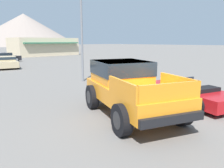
{
  "coord_description": "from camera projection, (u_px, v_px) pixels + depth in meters",
  "views": [
    {
      "loc": [
        -6.09,
        -4.42,
        2.67
      ],
      "look_at": [
        -0.18,
        1.44,
        1.04
      ],
      "focal_mm": 35.0,
      "sensor_mm": 36.0,
      "label": 1
    }
  ],
  "objects": [
    {
      "name": "ground_plane",
      "position": [
        144.0,
        117.0,
        7.81
      ],
      "size": [
        320.0,
        320.0,
        0.0
      ],
      "primitive_type": "plane",
      "color": "slate"
    },
    {
      "name": "red_convertible_car",
      "position": [
        189.0,
        93.0,
        9.66
      ],
      "size": [
        3.11,
        4.71,
        1.04
      ],
      "rotation": [
        0.0,
        0.0,
        -0.35
      ],
      "color": "#B21419",
      "rests_on": "ground_plane"
    },
    {
      "name": "orange_pickup_truck",
      "position": [
        128.0,
        84.0,
        8.09
      ],
      "size": [
        3.74,
        5.23,
        1.93
      ],
      "rotation": [
        0.0,
        0.0,
        -0.4
      ],
      "color": "orange",
      "rests_on": "ground_plane"
    },
    {
      "name": "parked_car_tan",
      "position": [
        7.0,
        62.0,
        22.26
      ],
      "size": [
        2.97,
        4.84,
        1.18
      ],
      "rotation": [
        0.0,
        0.0,
        2.87
      ],
      "color": "tan",
      "rests_on": "ground_plane"
    },
    {
      "name": "street_lamp_post",
      "position": [
        81.0,
        9.0,
        13.96
      ],
      "size": [
        0.9,
        0.24,
        7.83
      ],
      "color": "slate",
      "rests_on": "ground_plane"
    },
    {
      "name": "parked_car_dark",
      "position": [
        3.0,
        58.0,
        27.91
      ],
      "size": [
        4.74,
        3.17,
        1.23
      ],
      "rotation": [
        0.0,
        0.0,
        5.06
      ],
      "color": "#232328",
      "rests_on": "ground_plane"
    },
    {
      "name": "storefront_building",
      "position": [
        44.0,
        47.0,
        42.01
      ],
      "size": [
        11.98,
        6.58,
        3.32
      ],
      "color": "beige",
      "rests_on": "ground_plane"
    }
  ]
}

